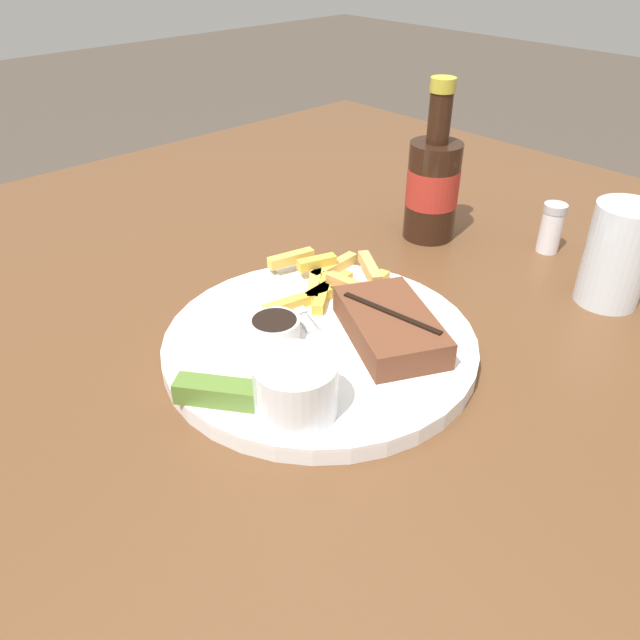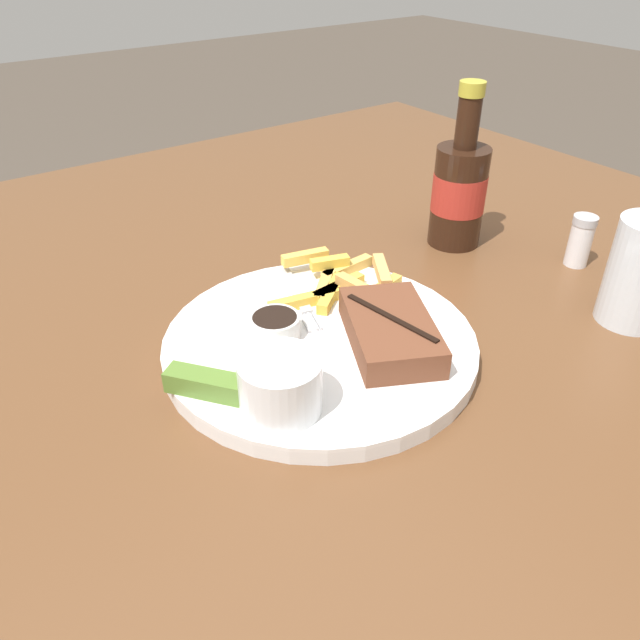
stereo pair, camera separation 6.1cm
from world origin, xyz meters
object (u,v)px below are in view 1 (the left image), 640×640
Objects in this scene: fork_utensil at (289,296)px; dinner_plate at (320,344)px; salt_shaker at (551,228)px; coleslaw_cup at (296,385)px; steak_portion at (390,326)px; dipping_sauce_cup at (275,328)px; beer_bottle at (433,184)px; pickle_spear at (218,392)px; drinking_glass at (617,255)px.

dinner_plate is at bearing 0.00° from fork_utensil.
salt_shaker is at bearing 89.77° from fork_utensil.
coleslaw_cup is at bearing -86.55° from salt_shaker.
dinner_plate is 0.07m from steak_portion.
dipping_sauce_cup is 0.33m from beer_bottle.
salt_shaker is at bearing 84.06° from dinner_plate.
dipping_sauce_cup is at bearing 112.54° from pickle_spear.
drinking_glass is at bearing 62.55° from dipping_sauce_cup.
dinner_plate is at bearing 51.03° from dipping_sauce_cup.
dipping_sauce_cup is 0.77× the size of salt_shaker.
dipping_sauce_cup is at bearing -132.25° from steak_portion.
fork_utensil is (-0.13, -0.02, -0.01)m from steak_portion.
pickle_spear reaches higher than dinner_plate.
dinner_plate is at bearing 126.63° from coleslaw_cup.
beer_bottle is at bearing 113.18° from coleslaw_cup.
steak_portion is 0.13m from fork_utensil.
pickle_spear is 1.12× the size of salt_shaker.
coleslaw_cup reaches higher than salt_shaker.
pickle_spear is 0.50m from salt_shaker.
beer_bottle is at bearing 101.86° from dipping_sauce_cup.
steak_portion reaches higher than dipping_sauce_cup.
pickle_spear is at bearing -93.06° from salt_shaker.
fork_utensil is 0.27m from beer_bottle.
drinking_glass is at bearing 68.60° from steak_portion.
coleslaw_cup is 0.54× the size of fork_utensil.
beer_bottle is at bearing 108.35° from dinner_plate.
salt_shaker is at bearing 150.13° from drinking_glass.
drinking_glass is (0.08, 0.39, 0.01)m from coleslaw_cup.
beer_bottle is 1.79× the size of drinking_glass.
steak_portion reaches higher than pickle_spear.
pickle_spear is 0.46m from drinking_glass.
fork_utensil is at bearing -129.11° from drinking_glass.
salt_shaker is at bearing 80.65° from dipping_sauce_cup.
coleslaw_cup is 0.19m from fork_utensil.
dipping_sauce_cup is 0.43× the size of drinking_glass.
coleslaw_cup is (0.02, -0.14, 0.01)m from steak_portion.
dipping_sauce_cup is 0.24× the size of beer_bottle.
fork_utensil is 0.36m from salt_shaker.
steak_portion is 1.16× the size of fork_utensil.
steak_portion is 0.14m from coleslaw_cup.
salt_shaker reaches higher than dipping_sauce_cup.
dipping_sauce_cup is 0.38m from drinking_glass.
dipping_sauce_cup reaches higher than dinner_plate.
dipping_sauce_cup is (-0.08, -0.08, -0.00)m from steak_portion.
beer_bottle is (-0.16, 0.38, 0.03)m from coleslaw_cup.
beer_bottle reaches higher than steak_portion.
beer_bottle reaches higher than salt_shaker.
fork_utensil is at bearing 129.48° from dipping_sauce_cup.
salt_shaker is at bearing 86.94° from pickle_spear.
dinner_plate is 2.70× the size of drinking_glass.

